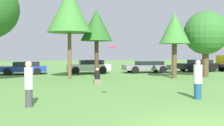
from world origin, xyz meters
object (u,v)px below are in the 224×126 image
at_px(parked_car_white, 89,66).
at_px(parked_car_black, 198,65).
at_px(parked_car_blue, 24,68).
at_px(bystander_sitting, 97,77).
at_px(frisbee, 113,47).
at_px(parked_car_grey, 147,66).
at_px(tree_4, 206,33).
at_px(tree_1, 69,10).
at_px(tree_2, 96,26).
at_px(tree_3, 175,29).
at_px(person_thrower, 29,83).
at_px(person_catcher, 198,80).

bearing_deg(parked_car_white, parked_car_black, 178.65).
bearing_deg(parked_car_blue, parked_car_white, 175.95).
xyz_separation_m(bystander_sitting, parked_car_black, (12.13, 8.61, 0.26)).
distance_m(frisbee, parked_car_grey, 15.73).
bearing_deg(tree_4, parked_car_blue, 158.50).
xyz_separation_m(tree_4, parked_car_black, (2.62, 5.63, -2.95)).
bearing_deg(tree_1, tree_2, 24.21).
height_order(tree_3, parked_car_grey, tree_3).
height_order(tree_1, tree_4, tree_1).
bearing_deg(parked_car_grey, parked_car_black, -177.54).
distance_m(bystander_sitting, tree_3, 7.71).
distance_m(tree_2, parked_car_black, 12.64).
height_order(person_thrower, tree_4, tree_4).
bearing_deg(parked_car_blue, parked_car_grey, 175.38).
xyz_separation_m(parked_car_grey, parked_car_black, (5.86, 0.39, 0.04)).
bearing_deg(tree_1, person_thrower, -101.05).
xyz_separation_m(tree_3, tree_4, (3.04, 0.55, -0.22)).
height_order(tree_2, parked_car_white, tree_2).
height_order(bystander_sitting, tree_2, tree_2).
distance_m(tree_4, parked_car_grey, 6.85).
bearing_deg(tree_4, tree_3, -169.83).
relative_size(frisbee, bystander_sitting, 0.28).
bearing_deg(person_catcher, parked_car_white, -80.37).
xyz_separation_m(person_thrower, tree_1, (1.98, 10.14, 4.34)).
distance_m(person_catcher, tree_3, 9.68).
height_order(person_thrower, frisbee, frisbee).
height_order(person_catcher, bystander_sitting, person_catcher).
height_order(person_catcher, parked_car_white, person_catcher).
relative_size(parked_car_grey, parked_car_black, 1.15).
distance_m(bystander_sitting, parked_car_grey, 10.34).
xyz_separation_m(bystander_sitting, tree_1, (-1.59, 3.68, 4.81)).
relative_size(tree_4, parked_car_black, 1.36).
distance_m(tree_2, tree_4, 9.04).
bearing_deg(tree_2, tree_4, -10.89).
distance_m(bystander_sitting, parked_car_black, 14.88).
distance_m(tree_3, parked_car_white, 9.16).
xyz_separation_m(person_thrower, tree_3, (10.04, 8.90, 2.97)).
bearing_deg(bystander_sitting, tree_2, 82.11).
bearing_deg(tree_1, tree_3, -8.78).
height_order(person_thrower, person_catcher, person_thrower).
relative_size(person_catcher, tree_2, 0.31).
xyz_separation_m(tree_1, tree_3, (8.05, -1.24, -1.38)).
height_order(bystander_sitting, tree_1, tree_1).
bearing_deg(bystander_sitting, parked_car_blue, 121.82).
bearing_deg(person_catcher, frisbee, -5.88).
relative_size(parked_car_blue, parked_car_white, 1.01).
height_order(frisbee, tree_4, tree_4).
bearing_deg(parked_car_black, tree_3, 46.15).
relative_size(person_catcher, tree_3, 0.33).
xyz_separation_m(bystander_sitting, parked_car_blue, (-5.52, 8.90, 0.20)).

